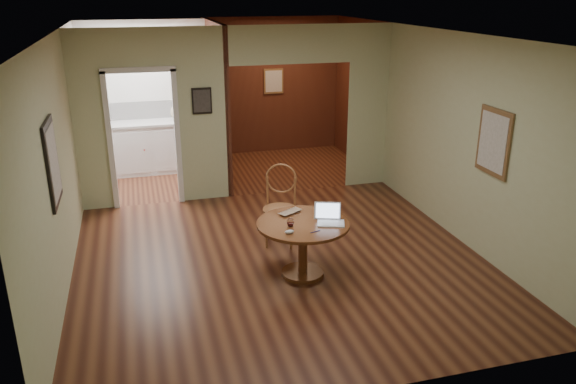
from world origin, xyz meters
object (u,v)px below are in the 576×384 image
object	(u,v)px
dining_table	(303,236)
open_laptop	(329,217)
chair	(280,200)
closed_laptop	(293,213)

from	to	relation	value
dining_table	open_laptop	world-z (taller)	open_laptop
chair	closed_laptop	size ratio (longest dim) A/B	3.49
chair	open_laptop	world-z (taller)	chair
dining_table	chair	distance (m)	0.99
closed_laptop	dining_table	bearing A→B (deg)	-110.94
open_laptop	closed_laptop	distance (m)	0.48
dining_table	closed_laptop	world-z (taller)	closed_laptop
dining_table	open_laptop	size ratio (longest dim) A/B	2.99
closed_laptop	open_laptop	bearing A→B (deg)	-75.24
chair	closed_laptop	bearing A→B (deg)	-71.75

